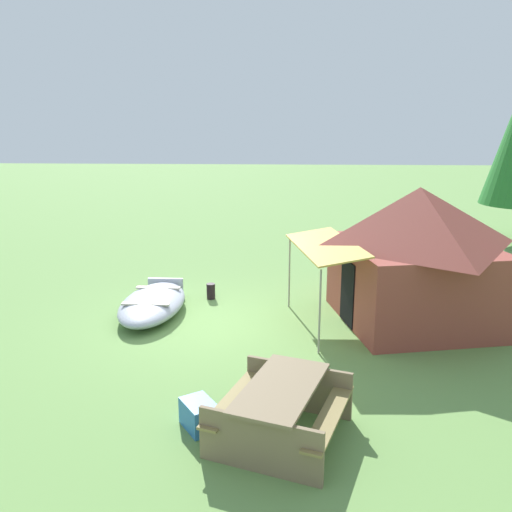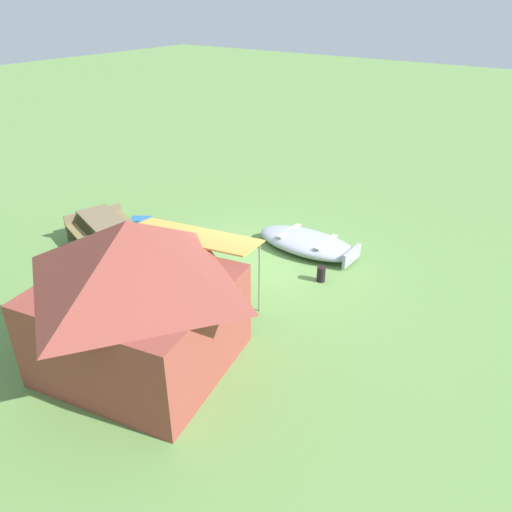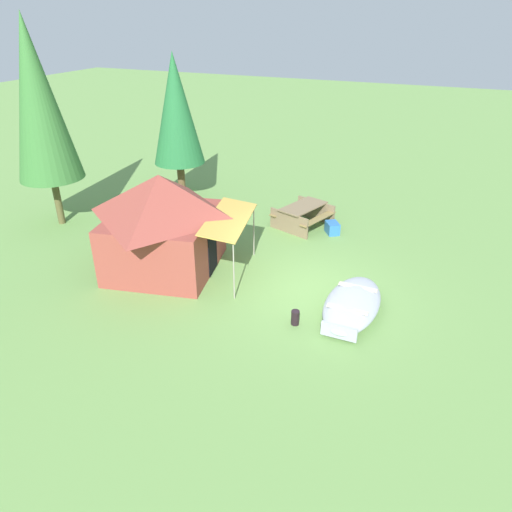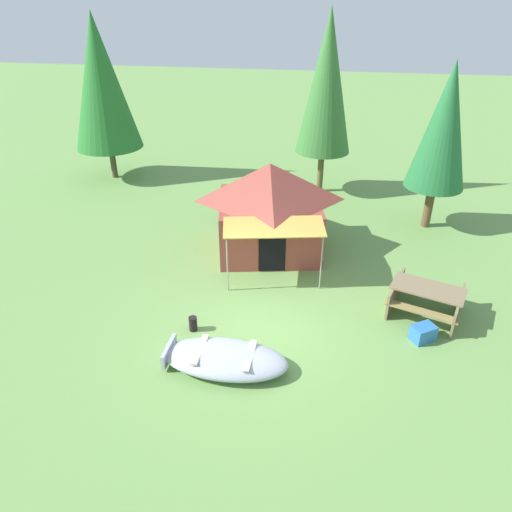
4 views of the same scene
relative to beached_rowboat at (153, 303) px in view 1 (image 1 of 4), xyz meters
The scene contains 6 objects.
ground_plane 1.53m from the beached_rowboat, 71.10° to the left, with size 80.00×80.00×0.00m, color #68934B.
beached_rowboat is the anchor object (origin of this frame).
canvas_cabin_tent 5.55m from the beached_rowboat, 88.28° to the left, with size 3.73×4.39×2.76m.
picnic_table 5.27m from the beached_rowboat, 31.59° to the left, with size 2.12×2.01×0.74m.
cooler_box 4.63m from the beached_rowboat, 21.14° to the left, with size 0.53×0.37×0.38m, color #2C6AB1.
fuel_can 1.51m from the beached_rowboat, 132.66° to the left, with size 0.20×0.20×0.36m, color black.
Camera 1 is at (10.18, 1.33, 4.03)m, focal length 37.49 mm.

